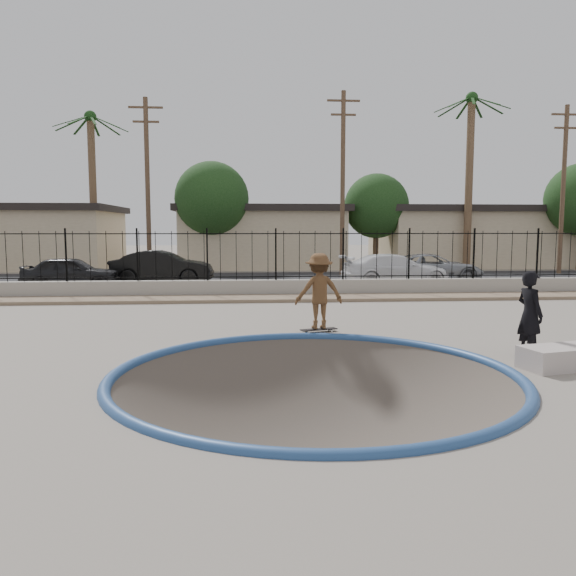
# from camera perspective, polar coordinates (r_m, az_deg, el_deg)

# --- Properties ---
(ground) EXTENTS (120.00, 120.00, 2.20)m
(ground) POSITION_cam_1_polar(r_m,az_deg,el_deg) (22.59, -1.48, -3.07)
(ground) COLOR slate
(ground) RESTS_ON ground
(bowl_pit) EXTENTS (6.84, 6.84, 1.80)m
(bowl_pit) POSITION_cam_1_polar(r_m,az_deg,el_deg) (9.68, 2.70, -8.91)
(bowl_pit) COLOR #4C433A
(bowl_pit) RESTS_ON ground
(coping_ring) EXTENTS (7.04, 7.04, 0.20)m
(coping_ring) POSITION_cam_1_polar(r_m,az_deg,el_deg) (9.68, 2.70, -8.91)
(coping_ring) COLOR navy
(coping_ring) RESTS_ON ground
(rock_strip) EXTENTS (42.00, 1.60, 0.11)m
(rock_strip) POSITION_cam_1_polar(r_m,az_deg,el_deg) (19.66, -1.05, -1.04)
(rock_strip) COLOR #A08468
(rock_strip) RESTS_ON ground
(retaining_wall) EXTENTS (42.00, 0.45, 0.60)m
(retaining_wall) POSITION_cam_1_polar(r_m,az_deg,el_deg) (20.72, -1.24, 0.01)
(retaining_wall) COLOR gray
(retaining_wall) RESTS_ON ground
(fence) EXTENTS (40.00, 0.04, 1.80)m
(fence) POSITION_cam_1_polar(r_m,az_deg,el_deg) (20.63, -1.25, 3.32)
(fence) COLOR black
(fence) RESTS_ON retaining_wall
(street) EXTENTS (90.00, 8.00, 0.04)m
(street) POSITION_cam_1_polar(r_m,az_deg,el_deg) (27.41, -2.05, 0.91)
(street) COLOR black
(street) RESTS_ON ground
(house_west) EXTENTS (11.60, 8.60, 3.90)m
(house_west) POSITION_cam_1_polar(r_m,az_deg,el_deg) (39.28, -25.23, 4.76)
(house_west) COLOR tan
(house_west) RESTS_ON ground
(house_center) EXTENTS (10.60, 8.60, 3.90)m
(house_center) POSITION_cam_1_polar(r_m,az_deg,el_deg) (36.79, -2.72, 5.29)
(house_center) COLOR tan
(house_center) RESTS_ON ground
(house_east) EXTENTS (12.60, 8.60, 3.90)m
(house_east) POSITION_cam_1_polar(r_m,az_deg,el_deg) (39.79, 17.96, 5.06)
(house_east) COLOR tan
(house_east) RESTS_ON ground
(palm_mid) EXTENTS (2.30, 2.30, 9.30)m
(palm_mid) POSITION_cam_1_polar(r_m,az_deg,el_deg) (35.63, -19.32, 12.52)
(palm_mid) COLOR brown
(palm_mid) RESTS_ON ground
(palm_right) EXTENTS (2.30, 2.30, 10.30)m
(palm_right) POSITION_cam_1_polar(r_m,az_deg,el_deg) (35.19, 18.03, 13.70)
(palm_right) COLOR brown
(palm_right) RESTS_ON ground
(utility_pole_left) EXTENTS (1.70, 0.24, 9.00)m
(utility_pole_left) POSITION_cam_1_polar(r_m,az_deg,el_deg) (29.74, -14.08, 10.17)
(utility_pole_left) COLOR #473323
(utility_pole_left) RESTS_ON ground
(utility_pole_mid) EXTENTS (1.70, 0.24, 9.50)m
(utility_pole_mid) POSITION_cam_1_polar(r_m,az_deg,el_deg) (29.83, 5.58, 10.80)
(utility_pole_mid) COLOR #473323
(utility_pole_mid) RESTS_ON ground
(utility_pole_right) EXTENTS (1.70, 0.24, 9.00)m
(utility_pole_right) POSITION_cam_1_polar(r_m,az_deg,el_deg) (34.02, 26.17, 9.20)
(utility_pole_right) COLOR #473323
(utility_pole_right) RESTS_ON ground
(street_tree_left) EXTENTS (4.32, 4.32, 6.36)m
(street_tree_left) POSITION_cam_1_polar(r_m,az_deg,el_deg) (33.36, -7.76, 8.96)
(street_tree_left) COLOR #473323
(street_tree_left) RESTS_ON ground
(street_tree_mid) EXTENTS (3.96, 3.96, 5.83)m
(street_tree_mid) POSITION_cam_1_polar(r_m,az_deg,el_deg) (35.26, 8.97, 8.21)
(street_tree_mid) COLOR #473323
(street_tree_mid) RESTS_ON ground
(skater) EXTENTS (1.24, 0.80, 1.81)m
(skater) POSITION_cam_1_polar(r_m,az_deg,el_deg) (13.49, 3.16, -0.71)
(skater) COLOR brown
(skater) RESTS_ON ground
(skateboard) EXTENTS (0.94, 0.47, 0.08)m
(skateboard) POSITION_cam_1_polar(r_m,az_deg,el_deg) (13.61, 3.14, -4.23)
(skateboard) COLOR black
(skateboard) RESTS_ON ground
(videographer) EXTENTS (0.53, 0.69, 1.68)m
(videographer) POSITION_cam_1_polar(r_m,az_deg,el_deg) (11.87, 23.35, -2.46)
(videographer) COLOR black
(videographer) RESTS_ON ground
(concrete_ledge) EXTENTS (1.72, 1.04, 0.40)m
(concrete_ledge) POSITION_cam_1_polar(r_m,az_deg,el_deg) (11.29, 26.33, -6.32)
(concrete_ledge) COLOR #B5A7A0
(concrete_ledge) RESTS_ON ground
(car_a) EXTENTS (3.93, 1.73, 1.31)m
(car_a) POSITION_cam_1_polar(r_m,az_deg,el_deg) (24.77, -21.16, 1.51)
(car_a) COLOR black
(car_a) RESTS_ON street
(car_b) EXTENTS (4.52, 1.75, 1.47)m
(car_b) POSITION_cam_1_polar(r_m,az_deg,el_deg) (25.59, -12.67, 2.08)
(car_b) COLOR black
(car_b) RESTS_ON street
(car_c) EXTENTS (4.78, 2.20, 1.35)m
(car_c) POSITION_cam_1_polar(r_m,az_deg,el_deg) (24.62, 10.84, 1.83)
(car_c) COLOR white
(car_c) RESTS_ON street
(car_d) EXTENTS (4.70, 2.31, 1.28)m
(car_d) POSITION_cam_1_polar(r_m,az_deg,el_deg) (26.69, 14.45, 2.00)
(car_d) COLOR gray
(car_d) RESTS_ON street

